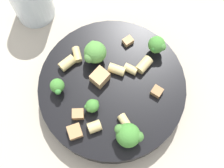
{
  "coord_description": "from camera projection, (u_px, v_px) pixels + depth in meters",
  "views": [
    {
      "loc": [
        -0.17,
        0.01,
        0.55
      ],
      "look_at": [
        0.0,
        0.0,
        0.05
      ],
      "focal_mm": 50.0,
      "sensor_mm": 36.0,
      "label": 1
    }
  ],
  "objects": [
    {
      "name": "rigatoni_0",
      "position": [
        144.0,
        65.0,
        0.54
      ],
      "size": [
        0.03,
        0.03,
        0.02
      ],
      "primitive_type": "cylinder",
      "rotation": [
        1.57,
        0.0,
        0.8
      ],
      "color": "#E0C67F",
      "rests_on": "pasta_bowl"
    },
    {
      "name": "chicken_chunk_4",
      "position": [
        75.0,
        132.0,
        0.51
      ],
      "size": [
        0.03,
        0.03,
        0.01
      ],
      "primitive_type": "cube",
      "rotation": [
        0.0,
        0.0,
        0.27
      ],
      "color": "tan",
      "rests_on": "pasta_bowl"
    },
    {
      "name": "rigatoni_5",
      "position": [
        77.0,
        54.0,
        0.55
      ],
      "size": [
        0.03,
        0.02,
        0.01
      ],
      "primitive_type": "cylinder",
      "rotation": [
        1.57,
        0.0,
        1.77
      ],
      "color": "#E0C67F",
      "rests_on": "pasta_bowl"
    },
    {
      "name": "pasta_bowl",
      "position": [
        112.0,
        89.0,
        0.56
      ],
      "size": [
        0.26,
        0.26,
        0.04
      ],
      "color": "black",
      "rests_on": "ground_plane"
    },
    {
      "name": "broccoli_floret_0",
      "position": [
        157.0,
        45.0,
        0.54
      ],
      "size": [
        0.03,
        0.03,
        0.04
      ],
      "color": "#84AD60",
      "rests_on": "pasta_bowl"
    },
    {
      "name": "broccoli_floret_2",
      "position": [
        57.0,
        87.0,
        0.52
      ],
      "size": [
        0.03,
        0.02,
        0.03
      ],
      "color": "#84AD60",
      "rests_on": "pasta_bowl"
    },
    {
      "name": "broccoli_floret_4",
      "position": [
        95.0,
        52.0,
        0.53
      ],
      "size": [
        0.04,
        0.04,
        0.05
      ],
      "color": "#93B766",
      "rests_on": "pasta_bowl"
    },
    {
      "name": "rigatoni_2",
      "position": [
        95.0,
        127.0,
        0.51
      ],
      "size": [
        0.02,
        0.03,
        0.02
      ],
      "primitive_type": "cylinder",
      "rotation": [
        1.57,
        0.0,
        0.28
      ],
      "color": "#E0C67F",
      "rests_on": "pasta_bowl"
    },
    {
      "name": "rigatoni_4",
      "position": [
        117.0,
        69.0,
        0.54
      ],
      "size": [
        0.03,
        0.03,
        0.02
      ],
      "primitive_type": "cylinder",
      "rotation": [
        1.57,
        0.0,
        2.72
      ],
      "color": "#E0C67F",
      "rests_on": "pasta_bowl"
    },
    {
      "name": "chicken_chunk_1",
      "position": [
        128.0,
        41.0,
        0.56
      ],
      "size": [
        0.02,
        0.02,
        0.01
      ],
      "primitive_type": "cube",
      "rotation": [
        0.0,
        0.0,
        2.11
      ],
      "color": "tan",
      "rests_on": "pasta_bowl"
    },
    {
      "name": "chicken_chunk_3",
      "position": [
        100.0,
        77.0,
        0.53
      ],
      "size": [
        0.04,
        0.04,
        0.02
      ],
      "primitive_type": "cube",
      "rotation": [
        0.0,
        0.0,
        2.36
      ],
      "color": "tan",
      "rests_on": "pasta_bowl"
    },
    {
      "name": "chicken_chunk_2",
      "position": [
        157.0,
        91.0,
        0.53
      ],
      "size": [
        0.02,
        0.02,
        0.01
      ],
      "primitive_type": "cube",
      "rotation": [
        0.0,
        0.0,
        0.91
      ],
      "color": "#A87A4C",
      "rests_on": "pasta_bowl"
    },
    {
      "name": "chicken_chunk_0",
      "position": [
        78.0,
        114.0,
        0.52
      ],
      "size": [
        0.02,
        0.02,
        0.01
      ],
      "primitive_type": "cube",
      "rotation": [
        0.0,
        0.0,
        1.54
      ],
      "color": "tan",
      "rests_on": "pasta_bowl"
    },
    {
      "name": "rigatoni_6",
      "position": [
        125.0,
        122.0,
        0.51
      ],
      "size": [
        0.03,
        0.02,
        0.01
      ],
      "primitive_type": "cylinder",
      "rotation": [
        1.57,
        0.0,
        2.04
      ],
      "color": "#E0C67F",
      "rests_on": "pasta_bowl"
    },
    {
      "name": "rigatoni_3",
      "position": [
        131.0,
        69.0,
        0.54
      ],
      "size": [
        0.02,
        0.03,
        0.01
      ],
      "primitive_type": "cylinder",
      "rotation": [
        1.57,
        0.0,
        2.58
      ],
      "color": "#E0C67F",
      "rests_on": "pasta_bowl"
    },
    {
      "name": "rigatoni_1",
      "position": [
        67.0,
        63.0,
        0.54
      ],
      "size": [
        0.03,
        0.03,
        0.02
      ],
      "primitive_type": "cylinder",
      "rotation": [
        1.57,
        0.0,
        0.64
      ],
      "color": "#E0C67F",
      "rests_on": "pasta_bowl"
    },
    {
      "name": "ground_plane",
      "position": [
        112.0,
        93.0,
        0.58
      ],
      "size": [
        2.0,
        2.0,
        0.0
      ],
      "primitive_type": "plane",
      "color": "#BCB29E"
    },
    {
      "name": "broccoli_floret_3",
      "position": [
        128.0,
        135.0,
        0.49
      ],
      "size": [
        0.04,
        0.05,
        0.04
      ],
      "color": "#84AD60",
      "rests_on": "pasta_bowl"
    },
    {
      "name": "broccoli_floret_1",
      "position": [
        92.0,
        106.0,
        0.51
      ],
      "size": [
        0.02,
        0.02,
        0.03
      ],
      "color": "#84AD60",
      "rests_on": "pasta_bowl"
    }
  ]
}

